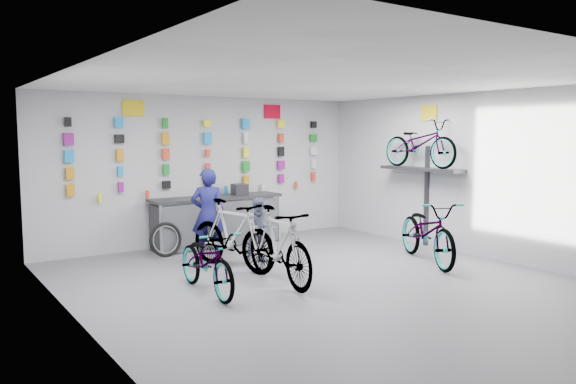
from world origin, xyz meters
TOP-DOWN VIEW (x-y plane):
  - floor at (0.00, 0.00)m, footprint 8.00×8.00m
  - ceiling at (0.00, 0.00)m, footprint 8.00×8.00m
  - wall_back at (0.00, 4.00)m, footprint 7.00×0.00m
  - wall_left at (-3.50, 0.00)m, footprint 0.00×8.00m
  - wall_right at (3.50, 0.00)m, footprint 0.00×8.00m
  - counter at (0.00, 3.54)m, footprint 2.70×0.66m
  - merch_wall at (-0.04, 3.93)m, footprint 5.57×0.08m
  - wall_bracket at (3.33, 1.20)m, footprint 0.39×1.90m
  - sign_left at (-1.50, 3.98)m, footprint 0.42×0.02m
  - sign_right at (1.60, 3.98)m, footprint 0.42×0.02m
  - sign_side at (3.48, 1.20)m, footprint 0.02×0.40m
  - bike_left at (-1.67, 0.62)m, footprint 0.69×1.77m
  - bike_center at (-0.55, 0.48)m, footprint 0.71×1.96m
  - bike_right at (2.35, 0.15)m, footprint 1.53×2.23m
  - bike_service at (-0.70, 1.65)m, footprint 1.01×2.01m
  - bike_wall at (3.25, 1.20)m, footprint 0.63×1.80m
  - clerk at (-0.73, 2.48)m, footprint 0.71×0.63m
  - customer at (-0.09, 1.75)m, footprint 0.62×0.52m
  - spare_wheel at (-1.25, 3.17)m, footprint 0.65×0.20m
  - register at (0.52, 3.55)m, footprint 0.31×0.33m

SIDE VIEW (x-z plane):
  - floor at x=0.00m, z-range 0.00..0.00m
  - spare_wheel at x=-1.25m, z-range 0.00..0.64m
  - bike_left at x=-1.67m, z-range 0.00..0.92m
  - counter at x=0.00m, z-range -0.01..0.99m
  - bike_right at x=2.35m, z-range 0.00..1.11m
  - customer at x=-0.09m, z-range 0.00..1.15m
  - bike_center at x=-0.55m, z-range 0.00..1.16m
  - bike_service at x=-0.70m, z-range 0.00..1.16m
  - clerk at x=-0.73m, z-range 0.00..1.64m
  - register at x=0.52m, z-range 1.00..1.22m
  - wall_bracket at x=3.33m, z-range 0.46..2.46m
  - wall_back at x=0.00m, z-range -2.00..5.00m
  - wall_left at x=-3.50m, z-range -2.50..5.50m
  - wall_right at x=3.50m, z-range -2.50..5.50m
  - merch_wall at x=-0.04m, z-range 1.04..2.60m
  - bike_wall at x=3.25m, z-range 1.58..2.53m
  - sign_side at x=3.48m, z-range 2.50..2.80m
  - sign_left at x=-1.50m, z-range 2.57..2.87m
  - sign_right at x=1.60m, z-range 2.57..2.87m
  - ceiling at x=0.00m, z-range 3.00..3.00m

